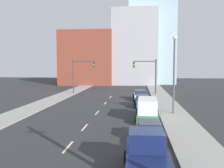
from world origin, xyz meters
TOP-DOWN VIEW (x-y plane):
  - sidewalk_left at (-8.50, 48.28)m, footprint 3.26×96.56m
  - sidewalk_right at (8.50, 48.28)m, footprint 3.26×96.56m
  - lane_stripe_at_14m at (0.00, 13.93)m, footprint 0.16×2.40m
  - lane_stripe_at_19m at (0.00, 19.20)m, footprint 0.16×2.40m
  - lane_stripe_at_26m at (0.00, 25.79)m, footprint 0.16×2.40m
  - lane_stripe_at_33m at (0.00, 33.00)m, footprint 0.16×2.40m
  - lane_stripe_at_40m at (0.00, 39.65)m, footprint 0.16×2.40m
  - building_brick_left at (-9.21, 68.53)m, footprint 14.00×16.00m
  - building_office_center at (3.62, 72.53)m, footprint 12.00×20.00m
  - building_glass_right at (8.40, 76.53)m, footprint 13.00×20.00m
  - traffic_signal_left at (-6.32, 43.87)m, footprint 4.29×0.35m
  - traffic_signal_right at (6.63, 43.87)m, footprint 4.29×0.35m
  - street_lamp at (8.49, 25.76)m, footprint 0.44×0.44m
  - pickup_truck_navy at (5.08, 10.01)m, footprint 2.47×5.99m
  - sedan_brown at (5.45, 16.01)m, footprint 2.22×4.58m
  - box_truck_green at (5.56, 23.10)m, footprint 2.46×6.41m
  - sedan_blue at (5.19, 30.52)m, footprint 2.26×4.75m
  - sedan_white at (4.95, 36.82)m, footprint 2.31×4.76m

SIDE VIEW (x-z plane):
  - lane_stripe_at_14m at x=0.00m, z-range 0.00..0.01m
  - lane_stripe_at_19m at x=0.00m, z-range 0.00..0.01m
  - lane_stripe_at_26m at x=0.00m, z-range 0.00..0.01m
  - lane_stripe_at_33m at x=0.00m, z-range 0.00..0.01m
  - lane_stripe_at_40m at x=0.00m, z-range 0.00..0.01m
  - sidewalk_left at x=-8.50m, z-range 0.00..0.14m
  - sidewalk_right at x=8.50m, z-range 0.00..0.14m
  - sedan_brown at x=5.45m, z-range -0.06..1.31m
  - sedan_blue at x=5.19m, z-range -0.06..1.42m
  - sedan_white at x=4.95m, z-range -0.07..1.47m
  - pickup_truck_navy at x=5.08m, z-range -0.20..1.91m
  - box_truck_green at x=5.56m, z-range -0.06..2.03m
  - traffic_signal_left at x=-6.32m, z-range 0.94..7.41m
  - traffic_signal_right at x=6.63m, z-range 0.94..7.41m
  - street_lamp at x=8.49m, z-range 0.67..9.27m
  - building_brick_left at x=-9.21m, z-range 0.00..14.38m
  - building_office_center at x=3.62m, z-range 0.00..20.17m
  - building_glass_right at x=8.40m, z-range 0.00..29.92m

